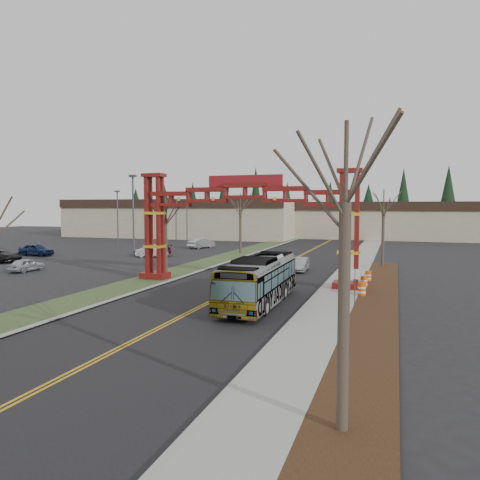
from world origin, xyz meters
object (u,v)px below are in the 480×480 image
at_px(bare_tree_median_far, 240,210).
at_px(parked_car_far_a, 201,243).
at_px(gateway_arch, 245,209).
at_px(silver_sedan, 300,264).
at_px(light_pole_mid, 118,215).
at_px(bare_tree_right_far, 384,210).
at_px(retail_building_west, 188,218).
at_px(barrel_south, 362,290).
at_px(retail_building_east, 390,220).
at_px(parked_car_near_a, 26,265).
at_px(light_pole_near, 133,210).
at_px(transit_bus, 259,281).
at_px(barrel_north, 368,277).
at_px(bare_tree_median_mid, 165,218).
at_px(barrel_mid, 364,282).
at_px(parked_car_mid_a, 153,250).
at_px(parked_car_mid_b, 36,250).
at_px(bare_tree_right_near, 345,204).
at_px(parked_car_near_b, 152,252).
at_px(street_sign, 355,279).
at_px(light_pole_far, 187,212).

bearing_deg(bare_tree_median_far, parked_car_far_a, 145.21).
distance_m(gateway_arch, silver_sedan, 10.50).
bearing_deg(light_pole_mid, bare_tree_right_far, -15.03).
xyz_separation_m(retail_building_west, barrel_south, (39.14, -56.41, -3.25)).
distance_m(retail_building_west, retail_building_east, 40.79).
distance_m(parked_car_near_a, bare_tree_right_far, 35.35).
relative_size(bare_tree_right_far, light_pole_near, 0.79).
relative_size(retail_building_east, bare_tree_right_far, 4.85).
height_order(transit_bus, light_pole_near, light_pole_near).
relative_size(light_pole_near, barrel_north, 10.67).
bearing_deg(bare_tree_right_far, bare_tree_median_mid, -144.93).
height_order(transit_bus, bare_tree_median_mid, bare_tree_median_mid).
distance_m(bare_tree_median_far, barrel_mid, 28.07).
relative_size(parked_car_near_a, barrel_mid, 3.87).
bearing_deg(light_pole_near, bare_tree_right_far, 0.66).
height_order(transit_bus, parked_car_mid_a, transit_bus).
bearing_deg(parked_car_near_a, barrel_south, 176.35).
bearing_deg(parked_car_mid_b, transit_bus, -119.29).
xyz_separation_m(parked_car_mid_a, bare_tree_right_near, (27.74, -39.52, 5.52)).
bearing_deg(bare_tree_median_far, bare_tree_median_mid, -90.00).
bearing_deg(light_pole_mid, parked_car_far_a, 16.69).
height_order(retail_building_west, light_pole_near, light_pole_near).
xyz_separation_m(transit_bus, parked_car_far_a, (-19.17, 35.24, -0.78)).
bearing_deg(barrel_south, parked_car_near_b, 145.72).
xyz_separation_m(gateway_arch, bare_tree_median_mid, (-8.00, 1.96, -0.84)).
height_order(gateway_arch, bare_tree_right_far, gateway_arch).
bearing_deg(parked_car_mid_b, light_pole_near, -80.40).
distance_m(bare_tree_median_far, street_sign, 33.15).
height_order(retail_building_west, barrel_south, retail_building_west).
height_order(transit_bus, silver_sedan, transit_bus).
relative_size(gateway_arch, light_pole_mid, 2.15).
height_order(gateway_arch, light_pole_far, gateway_arch).
relative_size(parked_car_far_a, barrel_south, 4.38).
bearing_deg(barrel_mid, light_pole_far, 129.56).
bearing_deg(bare_tree_median_far, transit_bus, -69.34).
xyz_separation_m(light_pole_mid, barrel_mid, (36.83, -23.68, -4.43)).
xyz_separation_m(retail_building_east, silver_sedan, (-7.35, -53.30, -2.85)).
xyz_separation_m(parked_car_near_b, street_sign, (25.73, -20.71, 1.03)).
bearing_deg(light_pole_mid, street_sign, -39.47).
relative_size(transit_bus, bare_tree_median_mid, 1.49).
height_order(retail_building_west, barrel_mid, retail_building_west).
bearing_deg(bare_tree_right_near, parked_car_far_a, 117.17).
height_order(light_pole_near, light_pole_mid, light_pole_near).
bearing_deg(parked_car_near_b, light_pole_mid, 31.08).
relative_size(street_sign, barrel_mid, 2.44).
bearing_deg(parked_car_near_b, bare_tree_right_far, -109.32).
bearing_deg(bare_tree_median_far, light_pole_near, -141.72).
bearing_deg(parked_car_mid_b, bare_tree_right_far, -86.89).
distance_m(retail_building_west, barrel_south, 68.74).
bearing_deg(gateway_arch, parked_car_mid_b, 158.93).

